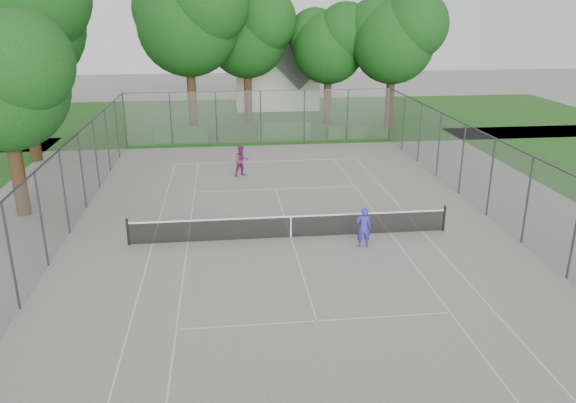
{
  "coord_description": "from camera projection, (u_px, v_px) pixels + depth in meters",
  "views": [
    {
      "loc": [
        -2.54,
        -20.76,
        8.83
      ],
      "look_at": [
        0.0,
        1.0,
        1.2
      ],
      "focal_mm": 35.0,
      "sensor_mm": 36.0,
      "label": 1
    }
  ],
  "objects": [
    {
      "name": "ground",
      "position": [
        291.0,
        238.0,
        22.65
      ],
      "size": [
        120.0,
        120.0,
        0.0
      ],
      "primitive_type": "plane",
      "color": "slate",
      "rests_on": "ground"
    },
    {
      "name": "grass_far",
      "position": [
        254.0,
        118.0,
        47.04
      ],
      "size": [
        60.0,
        20.0,
        0.0
      ],
      "primitive_type": "cube",
      "color": "#1C4B15",
      "rests_on": "ground"
    },
    {
      "name": "court_markings",
      "position": [
        291.0,
        237.0,
        22.65
      ],
      "size": [
        11.03,
        23.83,
        0.01
      ],
      "color": "beige",
      "rests_on": "ground"
    },
    {
      "name": "tennis_net",
      "position": [
        291.0,
        226.0,
        22.48
      ],
      "size": [
        12.87,
        0.1,
        1.1
      ],
      "color": "black",
      "rests_on": "ground"
    },
    {
      "name": "perimeter_fence",
      "position": [
        291.0,
        195.0,
        22.06
      ],
      "size": [
        18.08,
        34.08,
        3.52
      ],
      "color": "#38383D",
      "rests_on": "ground"
    },
    {
      "name": "tree_far_left",
      "position": [
        189.0,
        16.0,
        39.37
      ],
      "size": [
        8.29,
        7.57,
        11.91
      ],
      "color": "#342113",
      "rests_on": "ground"
    },
    {
      "name": "tree_far_midleft",
      "position": [
        248.0,
        30.0,
        43.07
      ],
      "size": [
        7.2,
        6.58,
        10.35
      ],
      "color": "#342113",
      "rests_on": "ground"
    },
    {
      "name": "tree_far_midright",
      "position": [
        330.0,
        41.0,
        42.74
      ],
      "size": [
        6.41,
        5.85,
        9.22
      ],
      "color": "#342113",
      "rests_on": "ground"
    },
    {
      "name": "tree_far_right",
      "position": [
        395.0,
        35.0,
        40.67
      ],
      "size": [
        6.97,
        6.37,
        10.02
      ],
      "color": "#342113",
      "rests_on": "ground"
    },
    {
      "name": "tree_side_back",
      "position": [
        16.0,
        12.0,
        31.15
      ],
      "size": [
        8.63,
        7.88,
        12.4
      ],
      "color": "#342113",
      "rests_on": "ground"
    },
    {
      "name": "tree_side_front",
      "position": [
        3.0,
        78.0,
        23.19
      ],
      "size": [
        6.13,
        5.59,
        8.81
      ],
      "color": "#342113",
      "rests_on": "ground"
    },
    {
      "name": "hedge_left",
      "position": [
        181.0,
        135.0,
        38.78
      ],
      "size": [
        3.62,
        1.09,
        0.9
      ],
      "primitive_type": "cube",
      "color": "#1B4E19",
      "rests_on": "ground"
    },
    {
      "name": "hedge_mid",
      "position": [
        283.0,
        129.0,
        39.8
      ],
      "size": [
        3.69,
        1.05,
        1.16
      ],
      "primitive_type": "cube",
      "color": "#1B4E19",
      "rests_on": "ground"
    },
    {
      "name": "hedge_right",
      "position": [
        346.0,
        131.0,
        39.92
      ],
      "size": [
        2.78,
        1.02,
        0.83
      ],
      "primitive_type": "cube",
      "color": "#1B4E19",
      "rests_on": "ground"
    },
    {
      "name": "house",
      "position": [
        276.0,
        66.0,
        51.1
      ],
      "size": [
        7.31,
        5.66,
        9.1
      ],
      "color": "beige",
      "rests_on": "ground"
    },
    {
      "name": "girl_player",
      "position": [
        363.0,
        227.0,
        21.55
      ],
      "size": [
        0.62,
        0.44,
        1.6
      ],
      "primitive_type": "imported",
      "rotation": [
        0.0,
        0.0,
        3.05
      ],
      "color": "#3231B8",
      "rests_on": "ground"
    },
    {
      "name": "woman_player",
      "position": [
        242.0,
        161.0,
        30.59
      ],
      "size": [
        1.02,
        0.92,
        1.71
      ],
      "primitive_type": "imported",
      "rotation": [
        0.0,
        0.0,
        0.4
      ],
      "color": "#72265B",
      "rests_on": "ground"
    }
  ]
}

